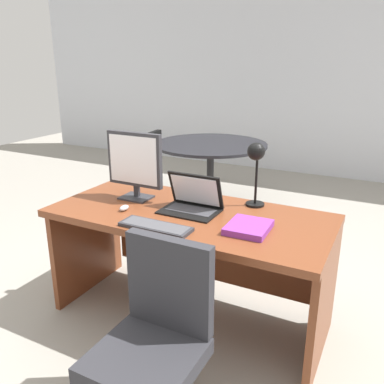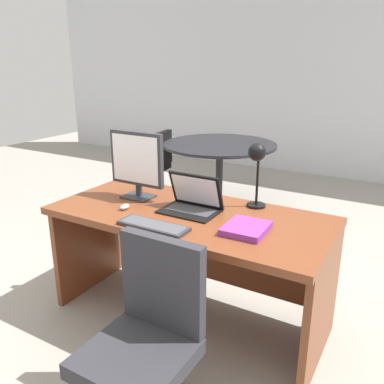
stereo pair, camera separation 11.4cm
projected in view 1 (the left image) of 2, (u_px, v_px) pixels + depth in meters
The scene contains 12 objects.
ground at pixel (260, 234), 3.96m from camera, with size 12.00×12.00×0.00m, color gray.
back_wall at pixel (322, 77), 5.65m from camera, with size 10.00×0.10×2.80m, color silver.
desk at pixel (192, 239), 2.56m from camera, with size 1.71×0.79×0.75m.
monitor at pixel (135, 162), 2.63m from camera, with size 0.40×0.16×0.45m.
laptop at pixel (194, 199), 2.48m from camera, with size 0.35×0.25×0.23m.
keyboard at pixel (156, 227), 2.23m from camera, with size 0.41×0.14×0.02m.
mouse at pixel (124, 208), 2.49m from camera, with size 0.04×0.08×0.03m.
desk_lamp at pixel (256, 160), 2.47m from camera, with size 0.12×0.15×0.41m.
book at pixel (249, 227), 2.20m from camera, with size 0.23×0.26×0.04m.
office_chair at pixel (153, 357), 1.85m from camera, with size 0.56×0.56×0.87m.
meeting_table at pixel (210, 159), 4.51m from camera, with size 1.25×1.25×0.76m.
meeting_chair_near at pixel (140, 172), 4.89m from camera, with size 0.56×0.56×0.83m.
Camera 1 is at (1.07, -2.03, 1.63)m, focal length 37.67 mm.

